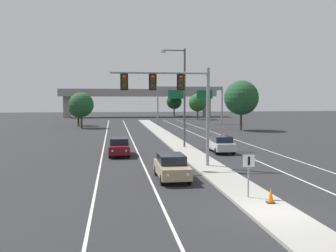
{
  "coord_description": "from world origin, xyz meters",
  "views": [
    {
      "loc": [
        -6.98,
        -15.76,
        5.12
      ],
      "look_at": [
        -3.2,
        10.64,
        3.2
      ],
      "focal_mm": 41.12,
      "sensor_mm": 36.0,
      "label": 1
    }
  ],
  "objects_px": {
    "overhead_signal_mast": "(175,94)",
    "tree_far_right_b": "(198,103)",
    "tree_far_left_b": "(81,105)",
    "tree_far_right_c": "(241,98)",
    "highway_sign_gantry": "(190,93)",
    "tree_far_left_c": "(78,108)",
    "traffic_cone_median_nose": "(271,196)",
    "median_sign_post": "(249,169)",
    "street_lamp_median": "(182,92)",
    "car_oncoming_tan": "(172,167)",
    "car_oncoming_darkred": "(119,146)",
    "car_receding_silver": "(221,144)",
    "tree_far_right_a": "(174,102)"
  },
  "relations": [
    {
      "from": "median_sign_post",
      "to": "tree_far_right_c",
      "type": "distance_m",
      "value": 43.31
    },
    {
      "from": "car_oncoming_tan",
      "to": "highway_sign_gantry",
      "type": "relative_size",
      "value": 0.34
    },
    {
      "from": "tree_far_right_b",
      "to": "median_sign_post",
      "type": "bearing_deg",
      "value": -100.56
    },
    {
      "from": "tree_far_right_a",
      "to": "tree_far_right_c",
      "type": "xyz_separation_m",
      "value": [
        2.71,
        -51.31,
        1.03
      ]
    },
    {
      "from": "overhead_signal_mast",
      "to": "tree_far_right_a",
      "type": "bearing_deg",
      "value": 80.97
    },
    {
      "from": "traffic_cone_median_nose",
      "to": "tree_far_right_a",
      "type": "xyz_separation_m",
      "value": [
        10.23,
        93.43,
        3.68
      ]
    },
    {
      "from": "overhead_signal_mast",
      "to": "car_oncoming_darkred",
      "type": "xyz_separation_m",
      "value": [
        -3.91,
        6.95,
        -4.64
      ]
    },
    {
      "from": "overhead_signal_mast",
      "to": "tree_far_right_b",
      "type": "xyz_separation_m",
      "value": [
        15.81,
        63.32,
        -1.38
      ]
    },
    {
      "from": "tree_far_left_b",
      "to": "tree_far_right_b",
      "type": "relative_size",
      "value": 0.99
    },
    {
      "from": "highway_sign_gantry",
      "to": "tree_far_right_a",
      "type": "distance_m",
      "value": 35.8
    },
    {
      "from": "street_lamp_median",
      "to": "tree_far_right_c",
      "type": "bearing_deg",
      "value": 57.14
    },
    {
      "from": "car_oncoming_darkred",
      "to": "car_receding_silver",
      "type": "relative_size",
      "value": 1.0
    },
    {
      "from": "tree_far_left_b",
      "to": "tree_far_right_b",
      "type": "xyz_separation_m",
      "value": [
        25.67,
        23.19,
        0.06
      ]
    },
    {
      "from": "median_sign_post",
      "to": "car_receding_silver",
      "type": "xyz_separation_m",
      "value": [
        3.38,
        16.84,
        -0.77
      ]
    },
    {
      "from": "highway_sign_gantry",
      "to": "tree_far_left_c",
      "type": "xyz_separation_m",
      "value": [
        -21.65,
        -1.15,
        -2.81
      ]
    },
    {
      "from": "tree_far_left_c",
      "to": "tree_far_right_b",
      "type": "distance_m",
      "value": 31.76
    },
    {
      "from": "street_lamp_median",
      "to": "car_oncoming_tan",
      "type": "height_order",
      "value": "street_lamp_median"
    },
    {
      "from": "car_oncoming_darkred",
      "to": "tree_far_left_b",
      "type": "bearing_deg",
      "value": 100.16
    },
    {
      "from": "median_sign_post",
      "to": "tree_far_right_b",
      "type": "xyz_separation_m",
      "value": [
        13.54,
        72.62,
        2.5
      ]
    },
    {
      "from": "tree_far_right_b",
      "to": "tree_far_left_c",
      "type": "bearing_deg",
      "value": -147.27
    },
    {
      "from": "traffic_cone_median_nose",
      "to": "tree_far_left_c",
      "type": "xyz_separation_m",
      "value": [
        -13.86,
        56.63,
        2.85
      ]
    },
    {
      "from": "median_sign_post",
      "to": "car_oncoming_darkred",
      "type": "relative_size",
      "value": 0.49
    },
    {
      "from": "overhead_signal_mast",
      "to": "tree_far_right_a",
      "type": "height_order",
      "value": "overhead_signal_mast"
    },
    {
      "from": "car_oncoming_tan",
      "to": "tree_far_right_a",
      "type": "distance_m",
      "value": 87.98
    },
    {
      "from": "tree_far_left_c",
      "to": "tree_far_right_b",
      "type": "height_order",
      "value": "tree_far_right_b"
    },
    {
      "from": "street_lamp_median",
      "to": "tree_far_right_c",
      "type": "relative_size",
      "value": 1.25
    },
    {
      "from": "car_receding_silver",
      "to": "highway_sign_gantry",
      "type": "bearing_deg",
      "value": 82.7
    },
    {
      "from": "highway_sign_gantry",
      "to": "car_oncoming_darkred",
      "type": "bearing_deg",
      "value": -109.97
    },
    {
      "from": "overhead_signal_mast",
      "to": "tree_far_right_c",
      "type": "bearing_deg",
      "value": 63.35
    },
    {
      "from": "street_lamp_median",
      "to": "car_oncoming_tan",
      "type": "bearing_deg",
      "value": -102.8
    },
    {
      "from": "car_oncoming_darkred",
      "to": "highway_sign_gantry",
      "type": "relative_size",
      "value": 0.34
    },
    {
      "from": "highway_sign_gantry",
      "to": "traffic_cone_median_nose",
      "type": "bearing_deg",
      "value": -97.68
    },
    {
      "from": "car_receding_silver",
      "to": "tree_far_right_c",
      "type": "distance_m",
      "value": 26.56
    },
    {
      "from": "overhead_signal_mast",
      "to": "tree_far_right_b",
      "type": "bearing_deg",
      "value": 75.98
    },
    {
      "from": "car_receding_silver",
      "to": "tree_far_right_c",
      "type": "xyz_separation_m",
      "value": [
        10.23,
        24.11,
        4.4
      ]
    },
    {
      "from": "traffic_cone_median_nose",
      "to": "tree_far_left_c",
      "type": "bearing_deg",
      "value": 103.75
    },
    {
      "from": "car_receding_silver",
      "to": "highway_sign_gantry",
      "type": "xyz_separation_m",
      "value": [
        5.1,
        39.75,
        5.34
      ]
    },
    {
      "from": "tree_far_left_b",
      "to": "tree_far_right_c",
      "type": "distance_m",
      "value": 27.13
    },
    {
      "from": "traffic_cone_median_nose",
      "to": "tree_far_left_b",
      "type": "relative_size",
      "value": 0.12
    },
    {
      "from": "highway_sign_gantry",
      "to": "tree_far_left_b",
      "type": "height_order",
      "value": "highway_sign_gantry"
    },
    {
      "from": "tree_far_left_b",
      "to": "tree_far_left_c",
      "type": "bearing_deg",
      "value": 99.88
    },
    {
      "from": "highway_sign_gantry",
      "to": "tree_far_left_c",
      "type": "distance_m",
      "value": 21.86
    },
    {
      "from": "overhead_signal_mast",
      "to": "tree_far_left_c",
      "type": "distance_m",
      "value": 47.47
    },
    {
      "from": "median_sign_post",
      "to": "tree_far_right_c",
      "type": "xyz_separation_m",
      "value": [
        13.62,
        40.95,
        3.63
      ]
    },
    {
      "from": "car_oncoming_darkred",
      "to": "tree_far_right_b",
      "type": "distance_m",
      "value": 59.81
    },
    {
      "from": "tree_far_left_c",
      "to": "tree_far_right_c",
      "type": "relative_size",
      "value": 0.64
    },
    {
      "from": "car_receding_silver",
      "to": "tree_far_right_b",
      "type": "bearing_deg",
      "value": 79.68
    },
    {
      "from": "car_oncoming_tan",
      "to": "median_sign_post",
      "type": "bearing_deg",
      "value": -60.65
    },
    {
      "from": "car_receding_silver",
      "to": "traffic_cone_median_nose",
      "type": "xyz_separation_m",
      "value": [
        -2.7,
        -18.02,
        -0.31
      ]
    },
    {
      "from": "tree_far_left_c",
      "to": "tree_far_right_a",
      "type": "height_order",
      "value": "tree_far_right_a"
    }
  ]
}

